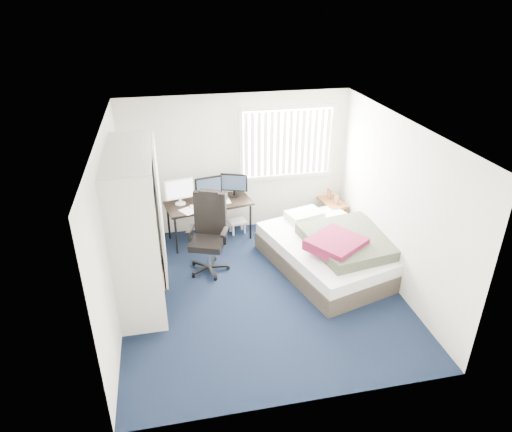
{
  "coord_description": "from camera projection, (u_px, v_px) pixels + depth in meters",
  "views": [
    {
      "loc": [
        -1.21,
        -5.47,
        4.11
      ],
      "look_at": [
        -0.0,
        0.4,
        1.06
      ],
      "focal_mm": 32.0,
      "sensor_mm": 36.0,
      "label": 1
    }
  ],
  "objects": [
    {
      "name": "pine_box",
      "position": [
        148.0,
        278.0,
        6.86
      ],
      "size": [
        0.47,
        0.37,
        0.33
      ],
      "primitive_type": "cube",
      "rotation": [
        0.0,
        0.0,
        0.08
      ],
      "color": "#9F7E4F",
      "rests_on": "ground"
    },
    {
      "name": "window_assembly",
      "position": [
        287.0,
        143.0,
        8.07
      ],
      "size": [
        1.72,
        0.09,
        1.32
      ],
      "color": "white",
      "rests_on": "ground"
    },
    {
      "name": "ground",
      "position": [
        261.0,
        290.0,
        6.85
      ],
      "size": [
        4.2,
        4.2,
        0.0
      ],
      "primitive_type": "plane",
      "color": "black",
      "rests_on": "ground"
    },
    {
      "name": "office_chair",
      "position": [
        209.0,
        241.0,
        7.19
      ],
      "size": [
        0.78,
        0.78,
        1.3
      ],
      "color": "black",
      "rests_on": "ground"
    },
    {
      "name": "room_shell",
      "position": [
        262.0,
        199.0,
        6.17
      ],
      "size": [
        4.2,
        4.2,
        4.2
      ],
      "color": "silver",
      "rests_on": "ground"
    },
    {
      "name": "closet",
      "position": [
        137.0,
        212.0,
        6.17
      ],
      "size": [
        0.64,
        1.84,
        2.22
      ],
      "color": "beige",
      "rests_on": "ground"
    },
    {
      "name": "bed",
      "position": [
        333.0,
        250.0,
        7.31
      ],
      "size": [
        2.19,
        2.57,
        0.72
      ],
      "color": "#3C352B",
      "rests_on": "ground"
    },
    {
      "name": "nightstand",
      "position": [
        331.0,
        203.0,
        8.59
      ],
      "size": [
        0.46,
        0.75,
        0.66
      ],
      "color": "brown",
      "rests_on": "ground"
    },
    {
      "name": "footstool",
      "position": [
        238.0,
        223.0,
        8.37
      ],
      "size": [
        0.34,
        0.29,
        0.25
      ],
      "color": "white",
      "rests_on": "ground"
    },
    {
      "name": "desk",
      "position": [
        208.0,
        200.0,
        7.94
      ],
      "size": [
        1.57,
        0.95,
        1.18
      ],
      "color": "black",
      "rests_on": "ground"
    }
  ]
}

